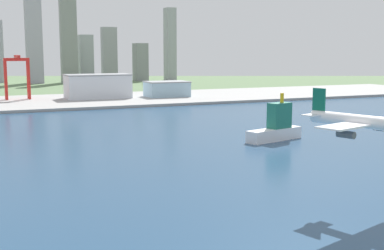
{
  "coord_description": "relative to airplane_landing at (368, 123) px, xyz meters",
  "views": [
    {
      "loc": [
        -94.01,
        1.87,
        47.75
      ],
      "look_at": [
        -19.74,
        171.23,
        21.3
      ],
      "focal_mm": 48.59,
      "sensor_mm": 36.0,
      "label": 1
    }
  ],
  "objects": [
    {
      "name": "port_crane_red",
      "position": [
        -60.55,
        395.54,
        4.43
      ],
      "size": [
        22.72,
        35.25,
        41.43
      ],
      "color": "red",
      "rests_on": "industrial_pier"
    },
    {
      "name": "industrial_pier",
      "position": [
        -12.12,
        372.78,
        -26.0
      ],
      "size": [
        840.0,
        140.0,
        2.5
      ],
      "primitive_type": "cube",
      "color": "#9F9E9C",
      "rests_on": "ground"
    },
    {
      "name": "ground_plane",
      "position": [
        -12.12,
        182.78,
        -27.25
      ],
      "size": [
        2400.0,
        2400.0,
        0.0
      ],
      "primitive_type": "plane",
      "color": "#5C774F"
    },
    {
      "name": "distant_skyline",
      "position": [
        -4.32,
        691.36,
        21.05
      ],
      "size": [
        434.83,
        71.26,
        128.38
      ],
      "color": "#9B9DA0",
      "rests_on": "ground"
    },
    {
      "name": "airplane_landing",
      "position": [
        0.0,
        0.0,
        0.0
      ],
      "size": [
        35.51,
        41.99,
        12.64
      ],
      "color": "white"
    },
    {
      "name": "water_bay",
      "position": [
        -12.12,
        122.78,
        -27.18
      ],
      "size": [
        840.0,
        360.0,
        0.15
      ],
      "primitive_type": "cube",
      "color": "navy",
      "rests_on": "ground"
    },
    {
      "name": "ferry_boat",
      "position": [
        45.88,
        118.64,
        -19.87
      ],
      "size": [
        36.45,
        17.59,
        25.17
      ],
      "color": "white",
      "rests_on": "water_bay"
    },
    {
      "name": "warehouse_annex",
      "position": [
        79.05,
        369.58,
        -17.1
      ],
      "size": [
        41.33,
        29.13,
        15.26
      ],
      "color": "#99BCD1",
      "rests_on": "industrial_pier"
    },
    {
      "name": "warehouse_main",
      "position": [
        11.67,
        379.8,
        -13.21
      ],
      "size": [
        61.51,
        31.23,
        23.04
      ],
      "color": "silver",
      "rests_on": "industrial_pier"
    }
  ]
}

